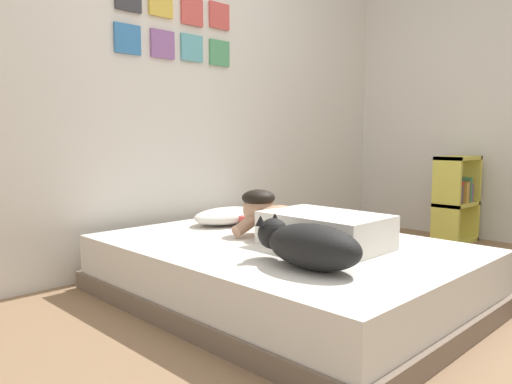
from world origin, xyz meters
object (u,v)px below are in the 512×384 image
Objects in this scene: bed at (282,271)px; pillow at (228,216)px; dog at (308,245)px; cell_phone at (282,242)px; bookshelf at (456,198)px; coffee_cup at (246,221)px; person_lying at (305,224)px.

bed is 3.91× the size of pillow.
dog reaches higher than bed.
cell_phone is at bearing -139.51° from bed.
bookshelf is at bearing -19.09° from pillow.
coffee_cup is 0.52m from cell_phone.
cell_phone is at bearing -106.06° from pillow.
bookshelf reaches higher than bed.
coffee_cup is 0.17× the size of bookshelf.
bed is 0.30m from person_lying.
pillow is 0.90× the size of dog.
bed is 14.53× the size of cell_phone.
pillow is 0.18m from coffee_cup.
dog is 0.77× the size of bookshelf.
cell_phone is 0.19× the size of bookshelf.
cell_phone reaches higher than bed.
person_lying is (-0.10, -0.76, 0.05)m from pillow.
pillow is 2.13m from bookshelf.
bookshelf is at bearing -1.00° from bed.
dog is at bearing -125.15° from cell_phone.
dog is 2.54m from bookshelf.
coffee_cup is at bearing -90.52° from pillow.
coffee_cup is at bearing 69.34° from bed.
pillow is at bearing 89.48° from coffee_cup.
person_lying reaches higher than cell_phone.
coffee_cup is (0.49, 0.92, -0.07)m from dog.
dog is at bearing -125.51° from bed.
person_lying reaches higher than coffee_cup.
coffee_cup is (0.10, 0.58, -0.07)m from person_lying.
cell_phone is at bearing 54.85° from dog.
dog is at bearing -170.88° from bookshelf.
cell_phone is (-0.01, -0.01, 0.17)m from bed.
pillow is 0.70m from cell_phone.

